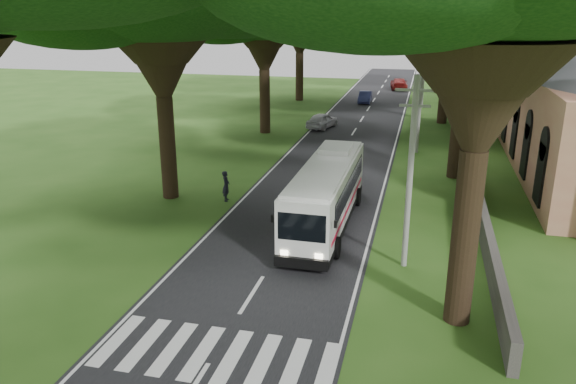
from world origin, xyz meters
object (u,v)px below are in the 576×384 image
at_px(pole_far, 424,69).
at_px(pole_mid, 420,97).
at_px(pole_near, 410,171).
at_px(pedestrian, 226,186).
at_px(distant_car_b, 365,97).
at_px(distant_car_a, 322,120).
at_px(coach_bus, 326,193).
at_px(distant_car_c, 399,84).

bearing_deg(pole_far, pole_mid, -90.00).
bearing_deg(pole_near, pedestrian, 148.90).
distance_m(pole_near, distant_car_b, 42.41).
xyz_separation_m(pole_near, distant_car_b, (-6.30, 41.79, -3.52)).
distance_m(distant_car_a, pedestrian, 20.86).
distance_m(pole_mid, coach_bus, 16.98).
distance_m(distant_car_c, pedestrian, 48.14).
bearing_deg(pedestrian, coach_bus, -122.33).
xyz_separation_m(pole_mid, coach_bus, (-4.02, -16.31, -2.46)).
bearing_deg(distant_car_a, pole_far, -107.56).
bearing_deg(pedestrian, distant_car_b, -16.84).
distance_m(coach_bus, distant_car_a, 23.67).
bearing_deg(coach_bus, pole_near, -42.10).
distance_m(distant_car_a, distant_car_c, 27.37).
relative_size(pole_mid, distant_car_b, 2.08).
relative_size(pole_mid, pole_far, 1.00).
bearing_deg(distant_car_c, distant_car_a, 72.72).
bearing_deg(distant_car_c, pole_mid, 89.30).
relative_size(pole_far, pedestrian, 4.62).
bearing_deg(distant_car_a, distant_car_b, -82.97).
distance_m(pole_mid, distant_car_a, 11.49).
bearing_deg(coach_bus, distant_car_c, 89.47).
bearing_deg(distant_car_c, pole_far, 96.95).
bearing_deg(pedestrian, pole_near, -131.77).
distance_m(pole_near, pedestrian, 12.31).
height_order(coach_bus, distant_car_c, coach_bus).
relative_size(distant_car_b, pedestrian, 2.22).
bearing_deg(pole_far, pedestrian, -106.68).
bearing_deg(distant_car_b, pole_mid, -75.15).
bearing_deg(pedestrian, distant_car_c, -18.99).
relative_size(pole_near, distant_car_c, 1.59).
relative_size(coach_bus, distant_car_a, 2.71).
xyz_separation_m(pole_near, pole_mid, (0.00, 20.00, 0.00)).
height_order(pole_far, distant_car_a, pole_far).
bearing_deg(distant_car_b, coach_bus, -87.85).
bearing_deg(pole_far, distant_car_b, 164.14).
height_order(pole_near, coach_bus, pole_near).
height_order(coach_bus, distant_car_a, coach_bus).
relative_size(pole_near, distant_car_b, 2.08).
bearing_deg(distant_car_b, distant_car_c, 74.14).
height_order(pole_mid, coach_bus, pole_mid).
bearing_deg(pedestrian, pole_mid, -46.86).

